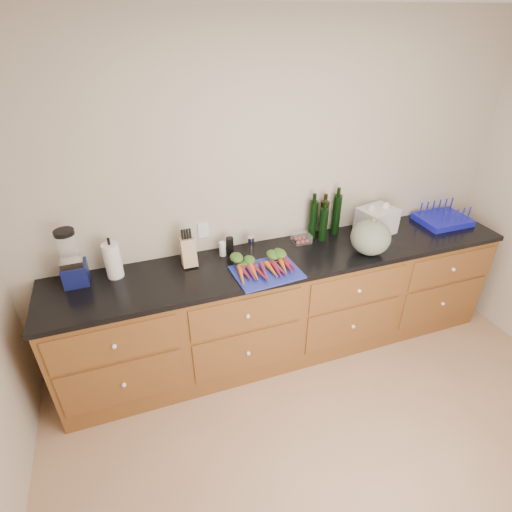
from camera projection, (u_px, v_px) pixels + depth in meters
name	position (u px, v px, depth m)	size (l,w,h in m)	color
ground	(365.00, 484.00, 2.52)	(4.00, 4.00, 0.00)	#A47D5F
wall_back	(275.00, 197.00, 3.14)	(4.10, 0.05, 2.60)	beige
cabinets	(287.00, 306.00, 3.32)	(3.60, 0.64, 0.90)	brown
countertop	(290.00, 258.00, 3.08)	(3.64, 0.62, 0.04)	black
cutting_board	(266.00, 272.00, 2.87)	(0.47, 0.35, 0.01)	#1E2A9E
carrots	(265.00, 266.00, 2.88)	(0.42, 0.31, 0.06)	orange
squash	(371.00, 237.00, 3.04)	(0.30, 0.30, 0.27)	#5B6756
blender_appliance	(72.00, 261.00, 2.67)	(0.16, 0.16, 0.41)	#10144C
paper_towel	(113.00, 260.00, 2.77)	(0.11, 0.11, 0.26)	white
knife_block	(188.00, 252.00, 2.92)	(0.10, 0.10, 0.21)	tan
grinder_salt	(223.00, 249.00, 3.05)	(0.05, 0.05, 0.11)	white
grinder_pepper	(230.00, 246.00, 3.06)	(0.06, 0.06, 0.14)	black
canister_chrome	(251.00, 244.00, 3.11)	(0.05, 0.05, 0.12)	white
tomato_box	(301.00, 238.00, 3.24)	(0.14, 0.11, 0.07)	white
bottles	(324.00, 219.00, 3.27)	(0.29, 0.15, 0.34)	black
grocery_bag	(376.00, 221.00, 3.35)	(0.30, 0.24, 0.22)	silver
dish_rack	(443.00, 218.00, 3.54)	(0.42, 0.34, 0.17)	#1518BC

